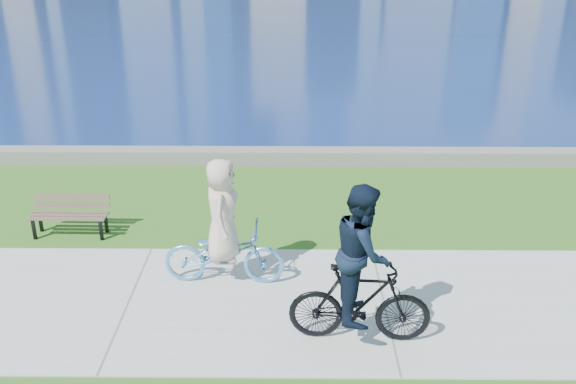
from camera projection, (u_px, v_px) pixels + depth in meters
The scene contains 6 objects.
ground at pixel (129, 303), 10.03m from camera, with size 320.00×320.00×0.00m, color #2B5A17.
concrete_path at pixel (128, 303), 10.03m from camera, with size 80.00×3.50×0.02m, color #ADAEA8.
seawall at pixel (188, 156), 15.65m from camera, with size 90.00×0.50×0.35m, color slate.
park_bench at pixel (70, 212), 12.05m from camera, with size 1.45×0.52×0.75m.
cyclist_woman at pixel (223, 238), 10.29m from camera, with size 0.75×1.99×2.14m.
cyclist_man at pixel (361, 278), 8.76m from camera, with size 0.79×2.01×2.38m.
Camera 1 is at (2.58, -8.49, 5.59)m, focal length 40.00 mm.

